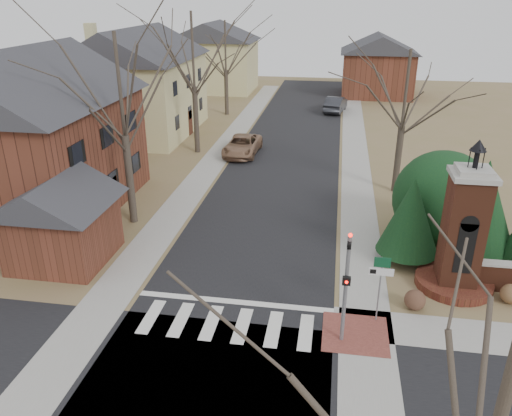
% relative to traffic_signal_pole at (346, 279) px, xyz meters
% --- Properties ---
extents(ground, '(120.00, 120.00, 0.00)m').
position_rel_traffic_signal_pole_xyz_m(ground, '(-4.30, -0.57, -2.59)').
color(ground, olive).
rests_on(ground, ground).
extents(main_street, '(8.00, 70.00, 0.01)m').
position_rel_traffic_signal_pole_xyz_m(main_street, '(-4.30, 21.43, -2.58)').
color(main_street, black).
rests_on(main_street, ground).
extents(cross_street, '(120.00, 8.00, 0.01)m').
position_rel_traffic_signal_pole_xyz_m(cross_street, '(-4.30, -3.57, -2.58)').
color(cross_street, black).
rests_on(cross_street, ground).
extents(crosswalk_zone, '(8.00, 2.20, 0.02)m').
position_rel_traffic_signal_pole_xyz_m(crosswalk_zone, '(-4.30, 0.23, -2.58)').
color(crosswalk_zone, silver).
rests_on(crosswalk_zone, ground).
extents(stop_bar, '(8.00, 0.35, 0.02)m').
position_rel_traffic_signal_pole_xyz_m(stop_bar, '(-4.30, 1.73, -2.58)').
color(stop_bar, silver).
rests_on(stop_bar, ground).
extents(sidewalk_right_main, '(2.00, 60.00, 0.02)m').
position_rel_traffic_signal_pole_xyz_m(sidewalk_right_main, '(0.90, 21.43, -2.58)').
color(sidewalk_right_main, gray).
rests_on(sidewalk_right_main, ground).
extents(sidewalk_left, '(2.00, 60.00, 0.02)m').
position_rel_traffic_signal_pole_xyz_m(sidewalk_left, '(-9.50, 21.43, -2.58)').
color(sidewalk_left, gray).
rests_on(sidewalk_left, ground).
extents(curb_apron, '(2.40, 2.40, 0.02)m').
position_rel_traffic_signal_pole_xyz_m(curb_apron, '(0.50, 0.43, -2.57)').
color(curb_apron, brown).
rests_on(curb_apron, ground).
extents(traffic_signal_pole, '(0.28, 0.41, 4.50)m').
position_rel_traffic_signal_pole_xyz_m(traffic_signal_pole, '(0.00, 0.00, 0.00)').
color(traffic_signal_pole, slate).
rests_on(traffic_signal_pole, ground).
extents(sign_post, '(0.90, 0.07, 2.75)m').
position_rel_traffic_signal_pole_xyz_m(sign_post, '(1.29, 1.41, -0.64)').
color(sign_post, slate).
rests_on(sign_post, ground).
extents(brick_gate_monument, '(3.20, 3.20, 6.47)m').
position_rel_traffic_signal_pole_xyz_m(brick_gate_monument, '(4.70, 4.42, -0.42)').
color(brick_gate_monument, '#5E2D1B').
rests_on(brick_gate_monument, ground).
extents(house_brick_left, '(9.80, 11.80, 9.42)m').
position_rel_traffic_signal_pole_xyz_m(house_brick_left, '(-17.31, 9.42, 2.07)').
color(house_brick_left, brown).
rests_on(house_brick_left, ground).
extents(house_stucco_left, '(9.80, 12.80, 9.28)m').
position_rel_traffic_signal_pole_xyz_m(house_stucco_left, '(-17.80, 26.42, 2.01)').
color(house_stucco_left, '#C6BD84').
rests_on(house_stucco_left, ground).
extents(garage_left, '(4.80, 4.80, 4.29)m').
position_rel_traffic_signal_pole_xyz_m(garage_left, '(-12.82, 3.92, -0.35)').
color(garage_left, brown).
rests_on(garage_left, ground).
extents(house_distant_left, '(10.80, 8.80, 8.53)m').
position_rel_traffic_signal_pole_xyz_m(house_distant_left, '(-16.31, 47.42, 1.66)').
color(house_distant_left, '#C6BD84').
rests_on(house_distant_left, ground).
extents(house_distant_right, '(8.80, 8.80, 7.30)m').
position_rel_traffic_signal_pole_xyz_m(house_distant_right, '(3.69, 47.42, 1.06)').
color(house_distant_right, brown).
rests_on(house_distant_right, ground).
extents(evergreen_near, '(2.80, 2.80, 4.10)m').
position_rel_traffic_signal_pole_xyz_m(evergreen_near, '(2.90, 6.43, -0.29)').
color(evergreen_near, '#473D33').
rests_on(evergreen_near, ground).
extents(evergreen_mid, '(3.40, 3.40, 4.70)m').
position_rel_traffic_signal_pole_xyz_m(evergreen_mid, '(6.20, 7.63, 0.01)').
color(evergreen_mid, '#473D33').
rests_on(evergreen_mid, ground).
extents(evergreen_mass, '(4.80, 4.80, 4.80)m').
position_rel_traffic_signal_pole_xyz_m(evergreen_mass, '(4.70, 8.93, -0.19)').
color(evergreen_mass, black).
rests_on(evergreen_mass, ground).
extents(bare_tree_0, '(8.05, 8.05, 11.15)m').
position_rel_traffic_signal_pole_xyz_m(bare_tree_0, '(-11.30, 8.43, 5.11)').
color(bare_tree_0, '#473D33').
rests_on(bare_tree_0, ground).
extents(bare_tree_1, '(8.40, 8.40, 11.64)m').
position_rel_traffic_signal_pole_xyz_m(bare_tree_1, '(-11.30, 21.43, 5.44)').
color(bare_tree_1, '#473D33').
rests_on(bare_tree_1, ground).
extents(bare_tree_2, '(7.35, 7.35, 10.19)m').
position_rel_traffic_signal_pole_xyz_m(bare_tree_2, '(-11.80, 34.43, 4.44)').
color(bare_tree_2, '#473D33').
rests_on(bare_tree_2, ground).
extents(bare_tree_3, '(7.00, 7.00, 9.70)m').
position_rel_traffic_signal_pole_xyz_m(bare_tree_3, '(3.20, 15.43, 4.10)').
color(bare_tree_3, '#473D33').
rests_on(bare_tree_3, ground).
extents(pickup_truck, '(2.53, 5.19, 1.42)m').
position_rel_traffic_signal_pole_xyz_m(pickup_truck, '(-7.70, 21.35, -1.88)').
color(pickup_truck, '#8E684D').
rests_on(pickup_truck, ground).
extents(distant_car, '(2.49, 5.10, 1.61)m').
position_rel_traffic_signal_pole_xyz_m(distant_car, '(-0.90, 37.35, -1.78)').
color(distant_car, '#2C2D33').
rests_on(distant_car, ground).
extents(dry_shrub_left, '(0.83, 0.83, 0.83)m').
position_rel_traffic_signal_pole_xyz_m(dry_shrub_left, '(2.83, 2.43, -2.17)').
color(dry_shrub_left, '#533626').
rests_on(dry_shrub_left, ground).
extents(dry_shrub_right, '(0.81, 0.81, 0.81)m').
position_rel_traffic_signal_pole_xyz_m(dry_shrub_right, '(6.70, 3.51, -2.18)').
color(dry_shrub_right, brown).
rests_on(dry_shrub_right, ground).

